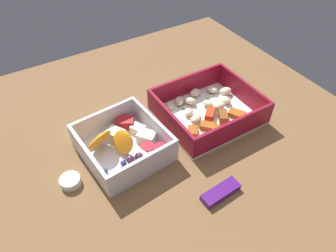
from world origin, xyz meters
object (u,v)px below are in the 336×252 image
object	(u,v)px
pasta_container	(208,110)
fruit_bowl	(125,144)
candy_bar	(221,192)
paper_cup_liner	(71,183)

from	to	relation	value
pasta_container	fruit_bowl	size ratio (longest dim) A/B	1.19
fruit_bowl	candy_bar	size ratio (longest dim) A/B	2.31
candy_bar	paper_cup_liner	size ratio (longest dim) A/B	1.98
pasta_container	paper_cup_liner	bearing A→B (deg)	4.56
candy_bar	paper_cup_liner	bearing A→B (deg)	-35.48
pasta_container	candy_bar	size ratio (longest dim) A/B	2.75
pasta_container	fruit_bowl	distance (cm)	19.08
pasta_container	candy_bar	distance (cm)	19.61
candy_bar	paper_cup_liner	distance (cm)	25.23
pasta_container	candy_bar	world-z (taller)	pasta_container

